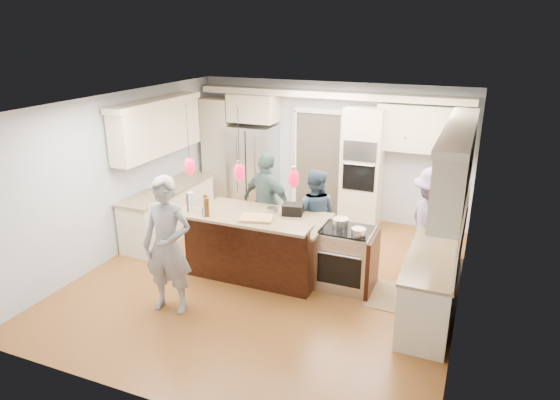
{
  "coord_description": "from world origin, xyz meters",
  "views": [
    {
      "loc": [
        2.79,
        -6.4,
        3.7
      ],
      "look_at": [
        0.0,
        0.35,
        1.15
      ],
      "focal_mm": 32.0,
      "sensor_mm": 36.0,
      "label": 1
    }
  ],
  "objects_px": {
    "person_far_left": "(314,215)",
    "person_bar_end": "(168,246)",
    "refrigerator": "(253,168)",
    "kitchen_island": "(259,243)",
    "island_range": "(347,258)"
  },
  "relations": [
    {
      "from": "kitchen_island",
      "to": "person_far_left",
      "type": "height_order",
      "value": "person_far_left"
    },
    {
      "from": "person_far_left",
      "to": "person_bar_end",
      "type": "bearing_deg",
      "value": 54.15
    },
    {
      "from": "kitchen_island",
      "to": "person_far_left",
      "type": "relative_size",
      "value": 1.35
    },
    {
      "from": "person_far_left",
      "to": "island_range",
      "type": "bearing_deg",
      "value": 131.64
    },
    {
      "from": "refrigerator",
      "to": "person_bar_end",
      "type": "xyz_separation_m",
      "value": [
        0.65,
        -4.02,
        0.05
      ]
    },
    {
      "from": "kitchen_island",
      "to": "person_bar_end",
      "type": "distance_m",
      "value": 1.66
    },
    {
      "from": "kitchen_island",
      "to": "person_bar_end",
      "type": "height_order",
      "value": "person_bar_end"
    },
    {
      "from": "kitchen_island",
      "to": "person_far_left",
      "type": "bearing_deg",
      "value": 50.2
    },
    {
      "from": "refrigerator",
      "to": "person_far_left",
      "type": "bearing_deg",
      "value": -42.55
    },
    {
      "from": "kitchen_island",
      "to": "person_far_left",
      "type": "distance_m",
      "value": 1.05
    },
    {
      "from": "island_range",
      "to": "person_far_left",
      "type": "bearing_deg",
      "value": 137.3
    },
    {
      "from": "person_bar_end",
      "to": "person_far_left",
      "type": "xyz_separation_m",
      "value": [
        1.3,
        2.23,
        -0.17
      ]
    },
    {
      "from": "island_range",
      "to": "refrigerator",
      "type": "bearing_deg",
      "value": 137.41
    },
    {
      "from": "person_bar_end",
      "to": "island_range",
      "type": "bearing_deg",
      "value": 28.91
    },
    {
      "from": "refrigerator",
      "to": "island_range",
      "type": "distance_m",
      "value": 3.71
    }
  ]
}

